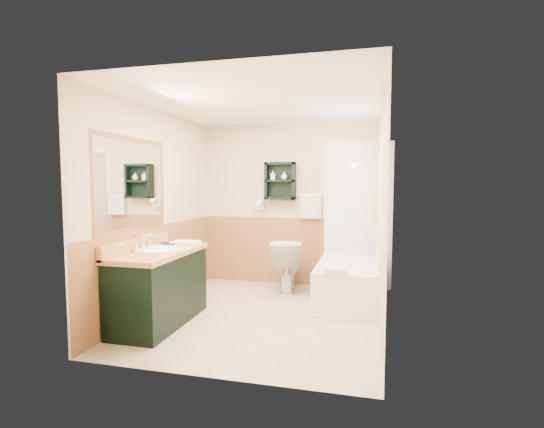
{
  "coord_description": "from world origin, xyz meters",
  "views": [
    {
      "loc": [
        1.17,
        -4.25,
        1.51
      ],
      "look_at": [
        0.07,
        0.2,
        1.15
      ],
      "focal_mm": 26.0,
      "sensor_mm": 36.0,
      "label": 1
    }
  ],
  "objects_px": {
    "wall_shelf": "(280,181)",
    "vanity_book": "(161,236)",
    "toilet": "(287,265)",
    "hair_dryer": "(261,204)",
    "soap_bottle_a": "(273,178)",
    "vanity": "(160,287)",
    "bathtub": "(348,282)",
    "soap_bottle_b": "(284,177)"
  },
  "relations": [
    {
      "from": "toilet",
      "to": "soap_bottle_a",
      "type": "height_order",
      "value": "soap_bottle_a"
    },
    {
      "from": "vanity_book",
      "to": "vanity",
      "type": "bearing_deg",
      "value": -88.55
    },
    {
      "from": "hair_dryer",
      "to": "soap_bottle_a",
      "type": "relative_size",
      "value": 1.76
    },
    {
      "from": "soap_bottle_a",
      "to": "soap_bottle_b",
      "type": "relative_size",
      "value": 1.18
    },
    {
      "from": "vanity_book",
      "to": "soap_bottle_b",
      "type": "distance_m",
      "value": 2.05
    },
    {
      "from": "hair_dryer",
      "to": "vanity",
      "type": "relative_size",
      "value": 0.19
    },
    {
      "from": "vanity",
      "to": "toilet",
      "type": "relative_size",
      "value": 1.69
    },
    {
      "from": "bathtub",
      "to": "soap_bottle_a",
      "type": "bearing_deg",
      "value": 152.8
    },
    {
      "from": "bathtub",
      "to": "vanity_book",
      "type": "distance_m",
      "value": 2.4
    },
    {
      "from": "hair_dryer",
      "to": "vanity_book",
      "type": "height_order",
      "value": "hair_dryer"
    },
    {
      "from": "bathtub",
      "to": "vanity",
      "type": "bearing_deg",
      "value": -145.27
    },
    {
      "from": "hair_dryer",
      "to": "toilet",
      "type": "xyz_separation_m",
      "value": [
        0.47,
        -0.35,
        -0.84
      ]
    },
    {
      "from": "hair_dryer",
      "to": "toilet",
      "type": "bearing_deg",
      "value": -36.47
    },
    {
      "from": "toilet",
      "to": "vanity_book",
      "type": "relative_size",
      "value": 3.48
    },
    {
      "from": "vanity",
      "to": "bathtub",
      "type": "height_order",
      "value": "vanity"
    },
    {
      "from": "toilet",
      "to": "soap_bottle_a",
      "type": "distance_m",
      "value": 1.3
    },
    {
      "from": "wall_shelf",
      "to": "hair_dryer",
      "type": "bearing_deg",
      "value": 175.24
    },
    {
      "from": "wall_shelf",
      "to": "soap_bottle_b",
      "type": "distance_m",
      "value": 0.09
    },
    {
      "from": "toilet",
      "to": "vanity_book",
      "type": "distance_m",
      "value": 1.83
    },
    {
      "from": "vanity_book",
      "to": "soap_bottle_b",
      "type": "relative_size",
      "value": 1.85
    },
    {
      "from": "bathtub",
      "to": "soap_bottle_a",
      "type": "relative_size",
      "value": 10.98
    },
    {
      "from": "toilet",
      "to": "vanity_book",
      "type": "bearing_deg",
      "value": 37.27
    },
    {
      "from": "wall_shelf",
      "to": "hair_dryer",
      "type": "distance_m",
      "value": 0.46
    },
    {
      "from": "vanity",
      "to": "toilet",
      "type": "height_order",
      "value": "vanity"
    },
    {
      "from": "vanity",
      "to": "soap_bottle_b",
      "type": "height_order",
      "value": "soap_bottle_b"
    },
    {
      "from": "bathtub",
      "to": "soap_bottle_b",
      "type": "xyz_separation_m",
      "value": [
        -0.96,
        0.58,
        1.36
      ]
    },
    {
      "from": "vanity",
      "to": "wall_shelf",
      "type": "bearing_deg",
      "value": 64.98
    },
    {
      "from": "bathtub",
      "to": "vanity_book",
      "type": "relative_size",
      "value": 7.02
    },
    {
      "from": "toilet",
      "to": "vanity_book",
      "type": "height_order",
      "value": "vanity_book"
    },
    {
      "from": "wall_shelf",
      "to": "vanity_book",
      "type": "relative_size",
      "value": 2.57
    },
    {
      "from": "hair_dryer",
      "to": "soap_bottle_a",
      "type": "height_order",
      "value": "soap_bottle_a"
    },
    {
      "from": "vanity",
      "to": "soap_bottle_b",
      "type": "relative_size",
      "value": 10.87
    },
    {
      "from": "soap_bottle_b",
      "to": "vanity",
      "type": "bearing_deg",
      "value": -116.59
    },
    {
      "from": "bathtub",
      "to": "toilet",
      "type": "height_order",
      "value": "toilet"
    },
    {
      "from": "vanity",
      "to": "bathtub",
      "type": "distance_m",
      "value": 2.34
    },
    {
      "from": "soap_bottle_a",
      "to": "toilet",
      "type": "bearing_deg",
      "value": -48.88
    },
    {
      "from": "hair_dryer",
      "to": "soap_bottle_a",
      "type": "distance_m",
      "value": 0.44
    },
    {
      "from": "bathtub",
      "to": "toilet",
      "type": "relative_size",
      "value": 2.02
    },
    {
      "from": "soap_bottle_b",
      "to": "vanity_book",
      "type": "bearing_deg",
      "value": -125.62
    },
    {
      "from": "hair_dryer",
      "to": "soap_bottle_b",
      "type": "bearing_deg",
      "value": -4.73
    },
    {
      "from": "bathtub",
      "to": "wall_shelf",
      "type": "bearing_deg",
      "value": 150.22
    },
    {
      "from": "vanity",
      "to": "vanity_book",
      "type": "distance_m",
      "value": 0.63
    }
  ]
}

